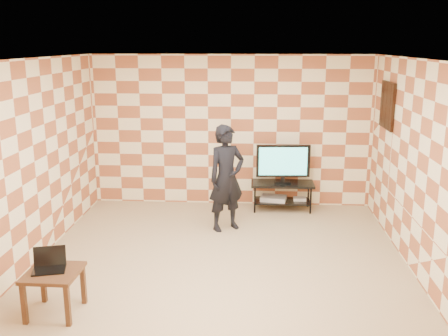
{
  "coord_description": "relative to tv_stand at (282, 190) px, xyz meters",
  "views": [
    {
      "loc": [
        0.44,
        -6.3,
        2.9
      ],
      "look_at": [
        0.0,
        0.6,
        1.15
      ],
      "focal_mm": 40.0,
      "sensor_mm": 36.0,
      "label": 1
    }
  ],
  "objects": [
    {
      "name": "floor",
      "position": [
        -0.93,
        -2.18,
        -0.37
      ],
      "size": [
        5.0,
        5.0,
        0.0
      ],
      "primitive_type": "plane",
      "color": "tan",
      "rests_on": "ground"
    },
    {
      "name": "wall_back",
      "position": [
        -0.93,
        0.32,
        0.98
      ],
      "size": [
        5.0,
        0.02,
        2.7
      ],
      "primitive_type": "cube",
      "color": "#FEF0C1",
      "rests_on": "ground"
    },
    {
      "name": "wall_front",
      "position": [
        -0.93,
        -4.68,
        0.98
      ],
      "size": [
        5.0,
        0.02,
        2.7
      ],
      "primitive_type": "cube",
      "color": "#FEF0C1",
      "rests_on": "ground"
    },
    {
      "name": "wall_left",
      "position": [
        -3.43,
        -2.18,
        0.98
      ],
      "size": [
        0.02,
        5.0,
        2.7
      ],
      "primitive_type": "cube",
      "color": "#FEF0C1",
      "rests_on": "ground"
    },
    {
      "name": "wall_right",
      "position": [
        1.57,
        -2.18,
        0.98
      ],
      "size": [
        0.02,
        5.0,
        2.7
      ],
      "primitive_type": "cube",
      "color": "#FEF0C1",
      "rests_on": "ground"
    },
    {
      "name": "ceiling",
      "position": [
        -0.93,
        -2.18,
        2.33
      ],
      "size": [
        5.0,
        5.0,
        0.02
      ],
      "primitive_type": "cube",
      "color": "white",
      "rests_on": "wall_back"
    },
    {
      "name": "wall_art",
      "position": [
        1.54,
        -0.63,
        1.58
      ],
      "size": [
        0.04,
        0.72,
        0.72
      ],
      "color": "black",
      "rests_on": "wall_right"
    },
    {
      "name": "tv_stand",
      "position": [
        0.0,
        0.0,
        0.0
      ],
      "size": [
        1.09,
        0.49,
        0.5
      ],
      "color": "black",
      "rests_on": "floor"
    },
    {
      "name": "tv",
      "position": [
        -0.0,
        -0.0,
        0.51
      ],
      "size": [
        0.94,
        0.19,
        0.68
      ],
      "color": "black",
      "rests_on": "tv_stand"
    },
    {
      "name": "dvd_player",
      "position": [
        -0.15,
        -0.0,
        -0.16
      ],
      "size": [
        0.49,
        0.39,
        0.07
      ],
      "primitive_type": "cube",
      "rotation": [
        0.0,
        0.0,
        -0.17
      ],
      "color": "#B0B0B3",
      "rests_on": "tv_stand"
    },
    {
      "name": "game_console",
      "position": [
        0.31,
        0.03,
        -0.17
      ],
      "size": [
        0.22,
        0.16,
        0.05
      ],
      "primitive_type": "cube",
      "rotation": [
        0.0,
        0.0,
        -0.01
      ],
      "color": "silver",
      "rests_on": "tv_stand"
    },
    {
      "name": "side_table",
      "position": [
        -2.65,
        -3.68,
        0.04
      ],
      "size": [
        0.57,
        0.57,
        0.5
      ],
      "color": "#3B221A",
      "rests_on": "floor"
    },
    {
      "name": "laptop",
      "position": [
        -2.7,
        -3.62,
        0.18
      ],
      "size": [
        0.4,
        0.35,
        0.23
      ],
      "color": "black",
      "rests_on": "side_table"
    },
    {
      "name": "person",
      "position": [
        -0.93,
        -0.99,
        0.47
      ],
      "size": [
        0.73,
        0.67,
        1.68
      ],
      "primitive_type": "imported",
      "rotation": [
        0.0,
        0.0,
        0.57
      ],
      "color": "black",
      "rests_on": "floor"
    }
  ]
}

